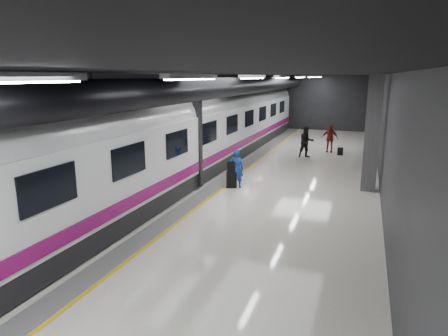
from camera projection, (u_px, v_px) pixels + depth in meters
The scene contains 9 objects.
ground at pixel (243, 193), 15.47m from camera, with size 40.00×40.00×0.00m, color silver.
platform_hall at pixel (244, 99), 15.65m from camera, with size 10.02×40.02×4.51m.
train at pixel (166, 136), 16.06m from camera, with size 3.05×38.00×4.05m.
traveler_main at pixel (236, 169), 16.03m from camera, with size 0.57×0.38×1.57m, color #1840B6.
suitcase_main at pixel (232, 180), 16.11m from camera, with size 0.41×0.26×0.67m, color black.
shoulder_bag at pixel (232, 167), 15.96m from camera, with size 0.31×0.16×0.41m, color black.
traveler_far_a at pixel (306, 142), 21.98m from camera, with size 0.86×0.67×1.77m, color black.
traveler_far_b at pixel (330, 138), 23.60m from camera, with size 0.96×0.40×1.64m, color maroon.
suitcase_far at pixel (340, 151), 22.77m from camera, with size 0.31×0.20×0.45m, color black.
Camera 1 is at (4.27, -14.25, 4.40)m, focal length 32.00 mm.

